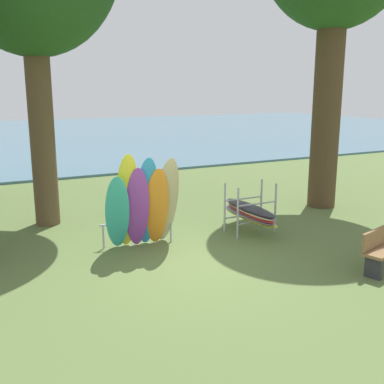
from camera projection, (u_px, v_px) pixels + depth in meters
The scene contains 4 objects.
ground_plane at pixel (185, 264), 9.45m from camera, with size 80.00×80.00×0.00m, color #566B38.
lake_water at pixel (16, 137), 34.00m from camera, with size 80.00×36.00×0.10m, color #477084.
leaning_board_pile at pixel (142, 206), 10.12m from camera, with size 1.81×1.16×2.24m.
board_storage_rack at pixel (250, 212), 11.47m from camera, with size 1.15×2.13×1.25m.
Camera 1 is at (-3.91, -8.00, 3.52)m, focal length 43.25 mm.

